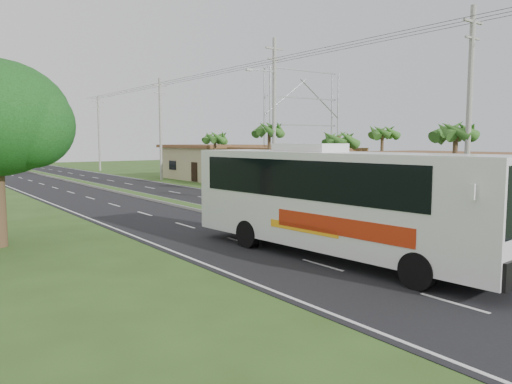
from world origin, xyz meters
TOP-DOWN VIEW (x-y plane):
  - ground at (0.00, 0.00)m, footprint 180.00×180.00m
  - road_asphalt at (0.00, 20.00)m, footprint 14.00×160.00m
  - median_strip at (0.00, 20.00)m, footprint 1.20×160.00m
  - lane_edge_left at (-6.70, 20.00)m, footprint 0.12×160.00m
  - lane_edge_right at (6.70, 20.00)m, footprint 0.12×160.00m
  - shop_near at (14.00, 6.00)m, footprint 8.60×12.60m
  - shop_mid at (14.00, 22.00)m, footprint 7.60×10.60m
  - shop_far at (14.00, 36.00)m, footprint 8.60×11.60m
  - palm_verge_a at (9.00, 3.00)m, footprint 2.40×2.40m
  - palm_verge_b at (9.40, 12.00)m, footprint 2.40×2.40m
  - palm_verge_c at (8.80, 19.00)m, footprint 2.40×2.40m
  - palm_verge_d at (9.30, 28.00)m, footprint 2.40×2.40m
  - palm_behind_shop at (17.50, 15.00)m, footprint 2.40×2.40m
  - utility_pole_a at (8.50, 2.00)m, footprint 1.60×0.28m
  - utility_pole_b at (8.47, 18.00)m, footprint 3.20×0.28m
  - utility_pole_c at (8.50, 38.00)m, footprint 1.60×0.28m
  - utility_pole_d at (8.50, 58.00)m, footprint 1.60×0.28m
  - billboard_lattice at (22.00, 30.00)m, footprint 10.18×1.18m
  - coach_bus_main at (-2.40, 0.59)m, footprint 3.84×13.15m
  - motorcyclist at (-0.87, 5.27)m, footprint 1.92×1.02m

SIDE VIEW (x-z plane):
  - ground at x=0.00m, z-range 0.00..0.00m
  - lane_edge_left at x=-6.70m, z-range 0.00..0.00m
  - lane_edge_right at x=6.70m, z-range 0.00..0.00m
  - road_asphalt at x=0.00m, z-range 0.00..0.02m
  - median_strip at x=0.00m, z-range 0.01..0.20m
  - motorcyclist at x=-0.87m, z-range -0.32..1.81m
  - shop_near at x=14.00m, z-range 0.02..3.54m
  - shop_mid at x=14.00m, z-range 0.02..3.69m
  - shop_far at x=14.00m, z-range 0.02..3.84m
  - coach_bus_main at x=-2.40m, z-range 0.21..4.40m
  - palm_verge_b at x=9.40m, z-range 1.83..6.88m
  - palm_verge_d at x=9.30m, z-range 1.92..7.17m
  - palm_verge_a at x=9.00m, z-range 2.02..7.47m
  - palm_behind_shop at x=17.50m, z-range 2.11..7.76m
  - palm_verge_c at x=8.80m, z-range 2.20..8.05m
  - utility_pole_d at x=8.50m, z-range 0.17..10.67m
  - utility_pole_a at x=8.50m, z-range 0.17..11.17m
  - utility_pole_c at x=8.50m, z-range 0.17..11.17m
  - utility_pole_b at x=8.47m, z-range 0.26..12.26m
  - billboard_lattice at x=22.00m, z-range 0.79..12.86m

